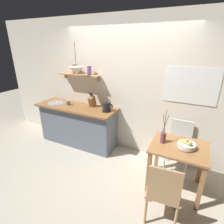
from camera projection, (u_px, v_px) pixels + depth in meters
ground_plane at (111, 162)px, 3.46m from camera, size 14.00×14.00×0.00m
back_wall at (135, 89)px, 3.42m from camera, size 6.80×0.11×2.70m
kitchen_counter at (78, 124)px, 3.97m from camera, size 1.83×0.63×0.92m
wall_shelf at (80, 72)px, 3.68m from camera, size 0.97×0.20×0.34m
dining_table at (178, 154)px, 2.64m from camera, size 0.81×0.69×0.76m
dining_chair_near at (164, 191)px, 2.12m from camera, size 0.45×0.46×0.92m
dining_chair_far at (179, 144)px, 3.15m from camera, size 0.43×0.43×0.91m
fruit_bowl at (187, 145)px, 2.53m from camera, size 0.25×0.25×0.14m
twig_vase at (163, 137)px, 2.66m from camera, size 0.09×0.08×0.53m
electric_kettle at (106, 107)px, 3.46m from camera, size 0.26×0.18×0.22m
knife_block at (92, 101)px, 3.71m from camera, size 0.09×0.20×0.31m
coffee_mug_by_sink at (68, 103)px, 3.85m from camera, size 0.12×0.08×0.09m
pendant_lamp at (76, 71)px, 3.37m from camera, size 0.30×0.30×0.59m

